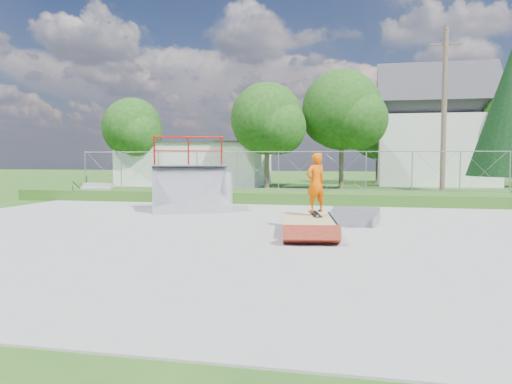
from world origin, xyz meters
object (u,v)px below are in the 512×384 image
(flat_bank_ramp, at_px, (353,218))
(skater, at_px, (316,185))
(grind_box, at_px, (308,226))
(quarter_pipe, at_px, (191,174))

(flat_bank_ramp, xyz_separation_m, skater, (-0.98, -1.38, 1.04))
(grind_box, xyz_separation_m, skater, (0.16, 0.46, 1.06))
(flat_bank_ramp, distance_m, skater, 1.99)
(quarter_pipe, relative_size, flat_bank_ramp, 1.84)
(flat_bank_ramp, height_order, skater, skater)
(grind_box, relative_size, skater, 1.78)
(skater, bearing_deg, quarter_pipe, -79.15)
(quarter_pipe, bearing_deg, grind_box, -66.28)
(quarter_pipe, distance_m, flat_bank_ramp, 6.60)
(quarter_pipe, distance_m, skater, 6.35)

